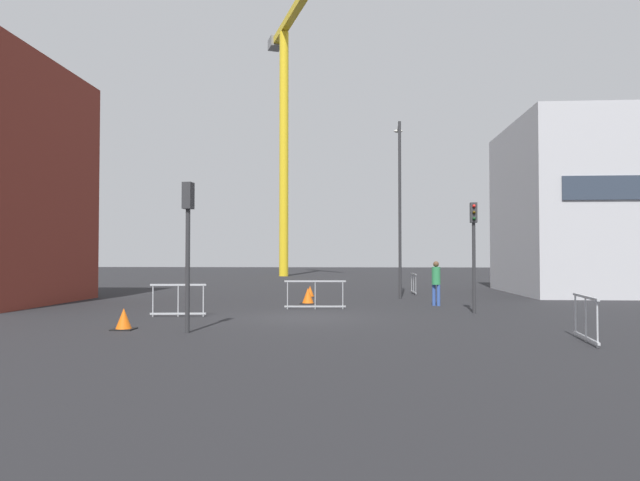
# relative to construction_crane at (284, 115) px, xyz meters

# --- Properties ---
(ground) EXTENTS (160.00, 160.00, 0.00)m
(ground) POSITION_rel_construction_crane_xyz_m (5.37, -36.64, -16.01)
(ground) COLOR black
(office_block) EXTENTS (12.69, 9.48, 9.11)m
(office_block) POSITION_rel_construction_crane_xyz_m (21.73, -24.06, -11.46)
(office_block) COLOR #B7B7BC
(office_block) RESTS_ON ground
(construction_crane) EXTENTS (5.80, 13.17, 25.28)m
(construction_crane) POSITION_rel_construction_crane_xyz_m (0.00, 0.00, 0.00)
(construction_crane) COLOR yellow
(construction_crane) RESTS_ON ground
(streetlamp_tall) EXTENTS (0.44, 1.73, 8.37)m
(streetlamp_tall) POSITION_rel_construction_crane_xyz_m (9.11, -28.16, -11.16)
(streetlamp_tall) COLOR #2D2D30
(streetlamp_tall) RESTS_ON ground
(traffic_light_crosswalk) EXTENTS (0.27, 0.38, 3.94)m
(traffic_light_crosswalk) POSITION_rel_construction_crane_xyz_m (2.62, -40.42, -13.36)
(traffic_light_crosswalk) COLOR #2D2D30
(traffic_light_crosswalk) RESTS_ON ground
(traffic_light_verge) EXTENTS (0.27, 0.38, 3.87)m
(traffic_light_verge) POSITION_rel_construction_crane_xyz_m (11.14, -34.94, -13.40)
(traffic_light_verge) COLOR #2D2D30
(traffic_light_verge) RESTS_ON ground
(pedestrian_walking) EXTENTS (0.34, 0.34, 1.79)m
(pedestrian_walking) POSITION_rel_construction_crane_xyz_m (10.24, -32.04, -14.96)
(pedestrian_walking) COLOR #33519E
(pedestrian_walking) RESTS_ON ground
(safety_barrier_front) EXTENTS (2.32, 0.22, 1.08)m
(safety_barrier_front) POSITION_rel_construction_crane_xyz_m (5.48, -33.73, -15.45)
(safety_barrier_front) COLOR #9EA0A5
(safety_barrier_front) RESTS_ON ground
(safety_barrier_mid_span) EXTENTS (1.83, 0.25, 1.08)m
(safety_barrier_mid_span) POSITION_rel_construction_crane_xyz_m (1.15, -36.65, -15.45)
(safety_barrier_mid_span) COLOR #B2B5BA
(safety_barrier_mid_span) RESTS_ON ground
(safety_barrier_right_run) EXTENTS (0.29, 1.96, 1.08)m
(safety_barrier_right_run) POSITION_rel_construction_crane_xyz_m (12.36, -41.38, -15.45)
(safety_barrier_right_run) COLOR #B2B5BA
(safety_barrier_right_run) RESTS_ON ground
(safety_barrier_left_run) EXTENTS (0.11, 1.92, 1.08)m
(safety_barrier_left_run) POSITION_rel_construction_crane_xyz_m (10.06, -25.11, -15.45)
(safety_barrier_left_run) COLOR gray
(safety_barrier_left_run) RESTS_ON ground
(traffic_cone_by_barrier) EXTENTS (0.58, 0.58, 0.58)m
(traffic_cone_by_barrier) POSITION_rel_construction_crane_xyz_m (0.70, -39.93, -15.74)
(traffic_cone_by_barrier) COLOR black
(traffic_cone_by_barrier) RESTS_ON ground
(traffic_cone_orange) EXTENTS (0.66, 0.66, 0.67)m
(traffic_cone_orange) POSITION_rel_construction_crane_xyz_m (5.01, -31.39, -15.70)
(traffic_cone_orange) COLOR black
(traffic_cone_orange) RESTS_ON ground
(traffic_cone_striped) EXTENTS (0.54, 0.54, 0.54)m
(traffic_cone_striped) POSITION_rel_construction_crane_xyz_m (4.79, -27.54, -15.76)
(traffic_cone_striped) COLOR black
(traffic_cone_striped) RESTS_ON ground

